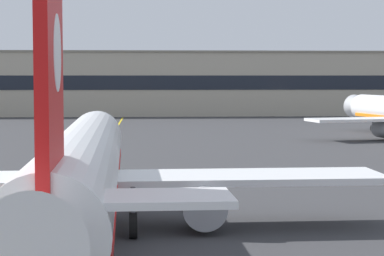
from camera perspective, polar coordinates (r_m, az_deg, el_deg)
taxiway_centreline at (r=55.51m, az=-8.41°, el=-4.40°), size 0.49×180.00×0.01m
airliner_foreground at (r=39.07m, az=-8.36°, el=-2.96°), size 32.12×41.48×11.65m
terminal_building at (r=153.31m, az=-5.55°, el=3.40°), size 113.83×12.40×13.02m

